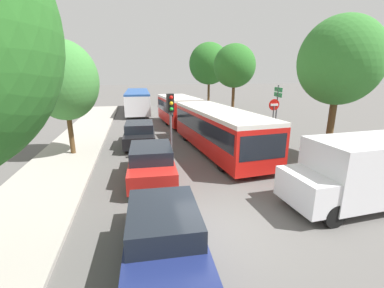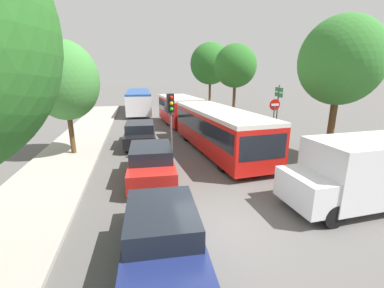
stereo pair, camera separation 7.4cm
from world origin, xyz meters
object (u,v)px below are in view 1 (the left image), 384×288
at_px(white_van, 364,171).
at_px(direction_sign_post, 277,101).
at_px(tree_right_near, 339,63).
at_px(no_entry_sign, 273,114).
at_px(tree_left_mid, 64,81).
at_px(tree_right_far, 209,65).
at_px(queued_car_black, 140,134).
at_px(queued_car_red, 151,162).
at_px(traffic_light, 171,112).
at_px(queued_car_navy, 164,233).
at_px(articulated_bus, 198,118).
at_px(tree_right_mid, 234,66).
at_px(city_bus_rear, 138,100).

bearing_deg(white_van, direction_sign_post, -106.07).
height_order(white_van, tree_right_near, tree_right_near).
relative_size(white_van, no_entry_sign, 1.80).
height_order(direction_sign_post, tree_right_near, tree_right_near).
distance_m(tree_left_mid, tree_right_far, 22.76).
height_order(queued_car_black, tree_right_near, tree_right_near).
xyz_separation_m(queued_car_red, traffic_light, (1.17, 2.20, 1.75)).
bearing_deg(queued_car_red, queued_car_navy, -177.98).
height_order(articulated_bus, tree_left_mid, tree_left_mid).
relative_size(traffic_light, no_entry_sign, 1.21).
bearing_deg(tree_right_near, direction_sign_post, 94.52).
relative_size(articulated_bus, tree_right_far, 2.01).
xyz_separation_m(articulated_bus, traffic_light, (-2.51, -4.52, 1.11)).
distance_m(white_van, tree_left_mid, 13.65).
bearing_deg(tree_left_mid, white_van, -36.95).
relative_size(queued_car_black, tree_right_far, 0.53).
relative_size(direction_sign_post, tree_right_near, 0.51).
relative_size(white_van, tree_right_mid, 0.72).
distance_m(articulated_bus, queued_car_black, 4.24).
distance_m(queued_car_red, tree_right_near, 10.20).
bearing_deg(traffic_light, queued_car_black, -167.19).
bearing_deg(white_van, tree_left_mid, -39.65).
distance_m(queued_car_navy, tree_left_mid, 10.53).
xyz_separation_m(queued_car_red, queued_car_black, (-0.32, 5.49, -0.01)).
distance_m(city_bus_rear, traffic_light, 18.30).
bearing_deg(queued_car_red, white_van, -116.73).
distance_m(city_bus_rear, tree_right_near, 21.98).
xyz_separation_m(traffic_light, direction_sign_post, (7.78, 3.33, 0.05)).
xyz_separation_m(no_entry_sign, tree_right_near, (1.39, -3.29, 2.94)).
distance_m(tree_right_near, tree_right_far, 21.94).
bearing_deg(city_bus_rear, queued_car_red, -178.32).
height_order(white_van, no_entry_sign, no_entry_sign).
distance_m(no_entry_sign, tree_right_near, 4.63).
relative_size(queued_car_red, tree_left_mid, 0.72).
height_order(queued_car_red, queued_car_black, queued_car_red).
xyz_separation_m(traffic_light, tree_left_mid, (-5.13, 2.03, 1.48)).
bearing_deg(queued_car_black, direction_sign_post, -86.96).
relative_size(articulated_bus, white_van, 3.22).
bearing_deg(city_bus_rear, articulated_bus, -163.20).
bearing_deg(city_bus_rear, traffic_light, -174.62).
bearing_deg(tree_right_mid, queued_car_red, -123.44).
bearing_deg(articulated_bus, city_bus_rear, -169.77).
relative_size(queued_car_red, white_van, 0.85).
height_order(articulated_bus, no_entry_sign, no_entry_sign).
bearing_deg(queued_car_navy, queued_car_black, 4.21).
bearing_deg(tree_left_mid, no_entry_sign, -0.38).
bearing_deg(tree_right_near, queued_car_red, -174.76).
xyz_separation_m(no_entry_sign, tree_left_mid, (-11.88, 0.08, 2.10)).
height_order(no_entry_sign, tree_right_near, tree_right_near).
relative_size(queued_car_red, queued_car_black, 1.01).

